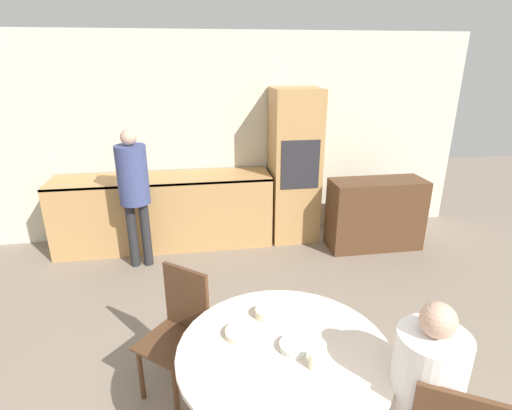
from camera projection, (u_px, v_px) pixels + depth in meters
wall_back at (234, 138)px, 5.20m from camera, size 6.23×0.05×2.60m
kitchen_counter at (165, 211)px, 5.04m from camera, size 2.66×0.60×0.91m
oven_unit at (294, 166)px, 5.12m from camera, size 0.59×0.59×1.95m
sideboard at (375, 214)px, 5.00m from camera, size 1.16×0.45×0.89m
dining_table at (284, 378)px, 2.31m from camera, size 1.22×1.22×0.76m
chair_far_left at (180, 325)px, 2.81m from camera, size 0.56×0.56×0.93m
person_seated at (427, 397)px, 1.98m from camera, size 0.35×0.42×1.24m
person_standing at (134, 185)px, 4.35m from camera, size 0.33×0.33×1.59m
cup at (314, 361)px, 2.10m from camera, size 0.06×0.06×0.09m
bowl_near at (266, 313)px, 2.52m from camera, size 0.14×0.14×0.05m
bowl_centre at (295, 346)px, 2.24m from camera, size 0.18×0.18×0.04m
bowl_far at (240, 333)px, 2.35m from camera, size 0.18×0.18×0.04m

